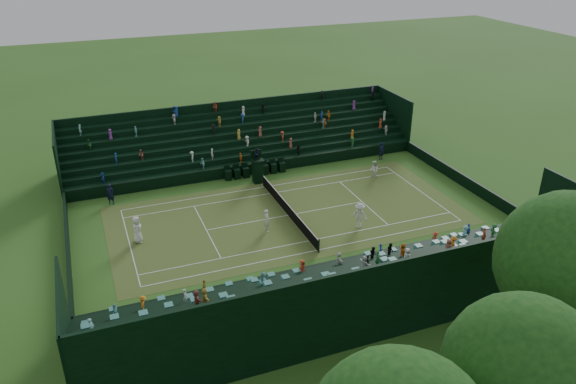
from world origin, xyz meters
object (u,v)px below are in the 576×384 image
tennis_net (288,209)px  player_far_east (359,215)px  player_near_west (137,229)px  player_far_west (374,170)px  umpire_chair (257,168)px  player_near_east (267,220)px

tennis_net → player_far_east: (3.57, 4.23, 0.45)m
tennis_net → player_near_west: 11.24m
tennis_net → player_near_west: player_near_west is taller
player_far_west → tennis_net: bearing=-60.6°
umpire_chair → player_far_east: 11.17m
player_far_west → player_far_east: (7.35, -5.32, 0.16)m
player_far_east → player_near_east: bearing=-148.7°
umpire_chair → player_far_east: size_ratio=1.63×
umpire_chair → player_far_west: 10.20m
player_near_west → player_near_east: 9.11m
tennis_net → player_near_east: player_near_east is taller
player_far_east → player_far_west: bearing=101.6°
tennis_net → umpire_chair: size_ratio=3.68×
umpire_chair → player_far_west: size_ratio=1.95×
player_near_east → player_far_east: (1.89, 6.53, 0.10)m
player_near_east → umpire_chair: bearing=-15.1°
player_near_west → player_far_west: size_ratio=1.22×
tennis_net → player_far_east: 5.55m
player_near_west → player_far_west: player_near_west is taller
player_near_east → player_far_west: size_ratio=1.08×
tennis_net → player_near_west: size_ratio=5.89×
player_near_west → player_near_east: player_near_west is taller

